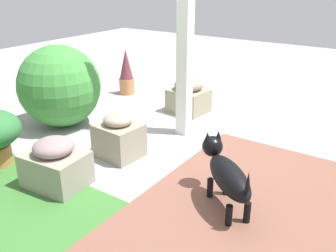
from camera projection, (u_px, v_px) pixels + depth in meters
The scene contains 9 objects.
ground_plane at pixel (196, 151), 3.41m from camera, with size 12.00×12.00×0.00m, color #A5A2A2.
brick_path at pixel (266, 229), 2.35m from camera, with size 1.80×2.40×0.02m, color brown.
porch_pillar at pixel (186, 0), 3.29m from camera, with size 0.12×0.12×2.60m, color white.
stone_planter_nearest at pixel (189, 96), 4.29m from camera, with size 0.45×0.41×0.41m.
stone_planter_mid at pixel (119, 137), 3.24m from camera, with size 0.40×0.36×0.41m.
stone_planter_far at pixel (56, 164), 2.79m from camera, with size 0.48×0.39×0.39m.
round_shrub at pixel (60, 86), 3.84m from camera, with size 0.86×0.86×0.86m, color #3E893A.
terracotta_pot_spiky at pixel (126, 73), 4.91m from camera, with size 0.20×0.20×0.60m.
dog at pixel (226, 173), 2.49m from camera, with size 0.58×0.53×0.46m.
Camera 1 is at (-1.51, 2.67, 1.52)m, focal length 39.31 mm.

